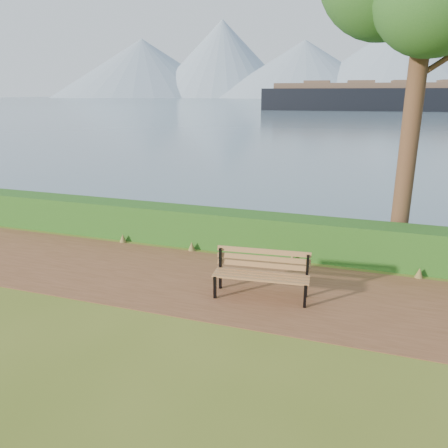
% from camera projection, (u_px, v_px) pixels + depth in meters
% --- Properties ---
extents(ground, '(140.00, 140.00, 0.00)m').
position_uv_depth(ground, '(202.00, 287.00, 9.47)').
color(ground, '#50611B').
rests_on(ground, ground).
extents(path, '(40.00, 3.40, 0.01)m').
position_uv_depth(path, '(207.00, 281.00, 9.74)').
color(path, brown).
rests_on(path, ground).
extents(hedge, '(32.00, 0.85, 1.00)m').
position_uv_depth(hedge, '(237.00, 231.00, 11.68)').
color(hedge, '#124012').
rests_on(hedge, ground).
extents(water, '(700.00, 510.00, 0.00)m').
position_uv_depth(water, '(371.00, 101.00, 245.29)').
color(water, slate).
rests_on(water, ground).
extents(mountains, '(585.00, 190.00, 70.00)m').
position_uv_depth(mountains, '(366.00, 64.00, 372.62)').
color(mountains, gray).
rests_on(mountains, ground).
extents(bench, '(1.99, 0.76, 0.97)m').
position_uv_depth(bench, '(262.00, 271.00, 8.91)').
color(bench, black).
rests_on(bench, ground).
extents(cargo_ship, '(72.08, 16.64, 21.68)m').
position_uv_depth(cargo_ship, '(427.00, 97.00, 101.75)').
color(cargo_ship, black).
rests_on(cargo_ship, ground).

